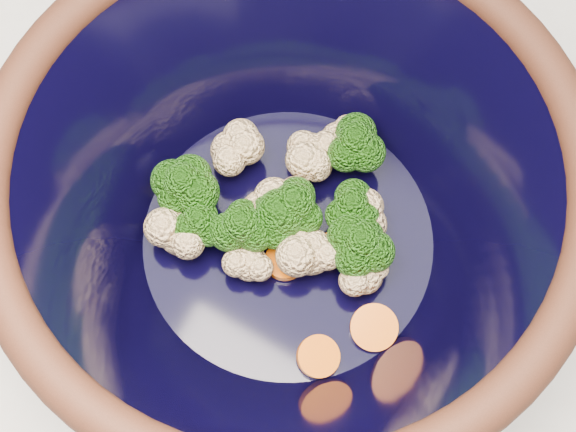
% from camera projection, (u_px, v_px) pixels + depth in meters
% --- Properties ---
extents(counter, '(1.20, 1.20, 0.90)m').
position_uv_depth(counter, '(227.00, 428.00, 0.99)').
color(counter, beige).
rests_on(counter, ground).
extents(mixing_bowl, '(0.42, 0.42, 0.16)m').
position_uv_depth(mixing_bowl, '(288.00, 206.00, 0.52)').
color(mixing_bowl, black).
rests_on(mixing_bowl, counter).
extents(vegetable_pile, '(0.20, 0.18, 0.06)m').
position_uv_depth(vegetable_pile, '(288.00, 207.00, 0.55)').
color(vegetable_pile, '#608442').
rests_on(vegetable_pile, mixing_bowl).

